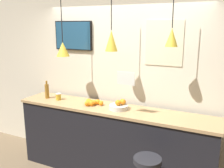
{
  "coord_description": "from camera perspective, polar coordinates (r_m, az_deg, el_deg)",
  "views": [
    {
      "loc": [
        1.48,
        -2.51,
        2.21
      ],
      "look_at": [
        0.0,
        0.54,
        1.41
      ],
      "focal_mm": 40.0,
      "sensor_mm": 36.0,
      "label": 1
    }
  ],
  "objects": [
    {
      "name": "fruit_bowl",
      "position": [
        3.51,
        1.66,
        -4.98
      ],
      "size": [
        0.27,
        0.27,
        0.14
      ],
      "color": "beige",
      "rests_on": "service_counter"
    },
    {
      "name": "juice_bottle",
      "position": [
        4.15,
        -14.64,
        -1.52
      ],
      "size": [
        0.07,
        0.07,
        0.29
      ],
      "color": "olive",
      "rests_on": "service_counter"
    },
    {
      "name": "service_counter",
      "position": [
        3.78,
        0.0,
        -13.09
      ],
      "size": [
        2.96,
        0.54,
        1.06
      ],
      "color": "black",
      "rests_on": "ground_plane"
    },
    {
      "name": "pendant_lamp_left",
      "position": [
        3.81,
        -11.17,
        7.91
      ],
      "size": [
        0.2,
        0.2,
        1.04
      ],
      "color": "black"
    },
    {
      "name": "wall_poster",
      "position": [
        3.51,
        11.82,
        9.13
      ],
      "size": [
        0.52,
        0.01,
        0.62
      ],
      "color": "beige"
    },
    {
      "name": "mounted_tv",
      "position": [
        4.11,
        -8.85,
        10.88
      ],
      "size": [
        0.67,
        0.04,
        0.46
      ],
      "color": "black"
    },
    {
      "name": "pendant_lamp_right",
      "position": [
        3.11,
        13.49,
        10.43
      ],
      "size": [
        0.15,
        0.15,
        0.84
      ],
      "color": "black"
    },
    {
      "name": "back_wall",
      "position": [
        3.82,
        2.5,
        1.72
      ],
      "size": [
        8.0,
        0.06,
        2.9
      ],
      "color": "beige",
      "rests_on": "ground_plane"
    },
    {
      "name": "spread_jar",
      "position": [
        4.03,
        -12.14,
        -2.84
      ],
      "size": [
        0.08,
        0.08,
        0.11
      ],
      "color": "gold",
      "rests_on": "service_counter"
    },
    {
      "name": "pendant_lamp_middle",
      "position": [
        3.38,
        -0.15,
        9.93
      ],
      "size": [
        0.17,
        0.17,
        0.93
      ],
      "color": "black"
    },
    {
      "name": "hanging_menu_board",
      "position": [
        3.17,
        3.19,
        1.29
      ],
      "size": [
        0.24,
        0.01,
        0.17
      ],
      "color": "white"
    },
    {
      "name": "orange_pile",
      "position": [
        3.7,
        -4.65,
        -4.26
      ],
      "size": [
        0.29,
        0.21,
        0.09
      ],
      "color": "orange",
      "rests_on": "service_counter"
    }
  ]
}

